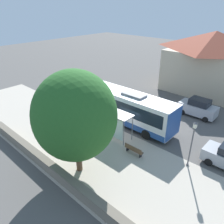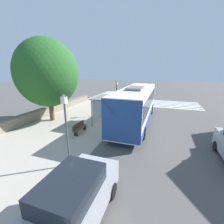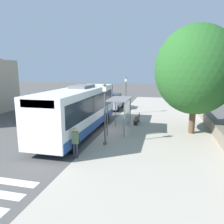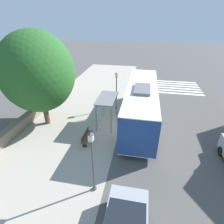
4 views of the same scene
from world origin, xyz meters
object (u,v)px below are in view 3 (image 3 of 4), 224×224
(pedestrian, at_px, (75,140))
(shade_tree, at_px, (196,70))
(street_lamp_far, at_px, (126,92))
(bus_shelter, at_px, (122,105))
(street_lamp_near, at_px, (105,109))
(parked_car_far_lane, at_px, (36,106))
(bench, at_px, (137,119))
(parked_car_behind_bus, at_px, (113,102))
(bus, at_px, (79,109))

(pedestrian, height_order, shade_tree, shade_tree)
(pedestrian, height_order, street_lamp_far, street_lamp_far)
(pedestrian, relative_size, street_lamp_far, 0.44)
(bus_shelter, bearing_deg, shade_tree, -170.40)
(street_lamp_near, distance_m, parked_car_far_lane, 11.93)
(shade_tree, bearing_deg, pedestrian, 44.11)
(bench, bearing_deg, parked_car_behind_bus, -60.58)
(bus_shelter, relative_size, pedestrian, 1.72)
(pedestrian, bearing_deg, bench, -105.41)
(pedestrian, bearing_deg, bus, -70.54)
(bus_shelter, distance_m, street_lamp_near, 3.20)
(parked_car_far_lane, bearing_deg, parked_car_behind_bus, -140.49)
(parked_car_behind_bus, bearing_deg, bus_shelter, 106.93)
(bus_shelter, relative_size, street_lamp_near, 0.76)
(street_lamp_near, relative_size, parked_car_far_lane, 0.95)
(bench, relative_size, street_lamp_near, 0.44)
(bus, relative_size, parked_car_behind_bus, 2.53)
(bus_shelter, xyz_separation_m, bench, (-0.90, -2.88, -1.70))
(pedestrian, bearing_deg, street_lamp_near, -111.34)
(shade_tree, bearing_deg, parked_car_far_lane, -11.04)
(bench, distance_m, street_lamp_near, 6.47)
(bus_shelter, bearing_deg, parked_car_far_lane, -21.32)
(bus, relative_size, street_lamp_far, 2.73)
(bus_shelter, bearing_deg, parked_car_behind_bus, -73.07)
(bus, bearing_deg, parked_car_far_lane, -35.99)
(bench, xyz_separation_m, street_lamp_near, (1.37, 6.03, 1.91))
(bus, bearing_deg, street_lamp_near, 142.03)
(bus, distance_m, bus_shelter, 3.30)
(parked_car_far_lane, bearing_deg, bus_shelter, 158.68)
(pedestrian, xyz_separation_m, street_lamp_far, (-0.56, -12.73, 1.36))
(bus, distance_m, parked_car_behind_bus, 10.86)
(parked_car_behind_bus, distance_m, parked_car_far_lane, 9.12)
(parked_car_behind_bus, bearing_deg, parked_car_far_lane, 39.51)
(shade_tree, bearing_deg, bus, 13.39)
(bus, xyz_separation_m, street_lamp_near, (-2.63, 2.05, 0.49))
(street_lamp_far, bearing_deg, street_lamp_near, 92.48)
(pedestrian, distance_m, street_lamp_far, 12.82)
(bus, distance_m, street_lamp_far, 8.43)
(bus_shelter, height_order, pedestrian, bus_shelter)
(street_lamp_near, xyz_separation_m, parked_car_behind_bus, (2.48, -12.86, -1.47))
(bus, height_order, bus_shelter, bus)
(pedestrian, height_order, bench, pedestrian)
(bus, height_order, pedestrian, bus)
(bus_shelter, xyz_separation_m, parked_car_far_lane, (9.99, -3.90, -1.17))
(shade_tree, xyz_separation_m, parked_car_far_lane, (15.35, -3.00, -3.82))
(pedestrian, xyz_separation_m, street_lamp_near, (-1.00, -2.56, 1.34))
(street_lamp_near, bearing_deg, pedestrian, 68.66)
(street_lamp_far, bearing_deg, bus, 74.96)
(street_lamp_near, relative_size, parked_car_behind_bus, 0.92)
(street_lamp_far, distance_m, shade_tree, 9.09)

